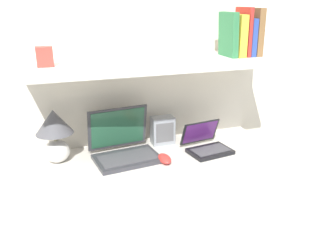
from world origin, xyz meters
name	(u,v)px	position (x,y,z in m)	size (l,w,h in m)	color
wall_back	(140,53)	(0.00, 0.57, 1.20)	(6.00, 0.05, 2.40)	silver
desk	(159,214)	(0.00, 0.25, 0.35)	(1.28, 0.51, 0.71)	silver
back_riser	(145,157)	(0.00, 0.53, 0.59)	(1.28, 0.04, 1.17)	silver
shelf	(154,63)	(0.00, 0.32, 1.18)	(1.28, 0.46, 0.03)	silver
table_lamp	(55,131)	(-0.50, 0.36, 0.87)	(0.18, 0.18, 0.27)	white
laptop_large	(124,148)	(-0.17, 0.30, 0.76)	(0.35, 0.31, 0.25)	#333338
laptop_small	(207,145)	(0.27, 0.23, 0.74)	(0.25, 0.24, 0.15)	black
computer_mouse	(164,159)	(0.01, 0.17, 0.73)	(0.06, 0.11, 0.04)	red
router_box	(163,130)	(0.08, 0.42, 0.79)	(0.13, 0.08, 0.16)	gray
book_white	(260,34)	(0.60, 0.32, 1.31)	(0.03, 0.13, 0.22)	silver
book_brown	(254,32)	(0.56, 0.32, 1.32)	(0.04, 0.15, 0.25)	brown
book_blue	(247,37)	(0.52, 0.32, 1.30)	(0.03, 0.15, 0.19)	#284293
book_red	(243,32)	(0.50, 0.32, 1.32)	(0.02, 0.15, 0.25)	#A82823
book_yellow	(236,35)	(0.46, 0.32, 1.31)	(0.04, 0.17, 0.21)	gold
book_green	(228,35)	(0.41, 0.32, 1.31)	(0.04, 0.16, 0.23)	#2D7042
shelf_gadget	(45,57)	(-0.51, 0.32, 1.24)	(0.07, 0.06, 0.09)	#CC3D33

